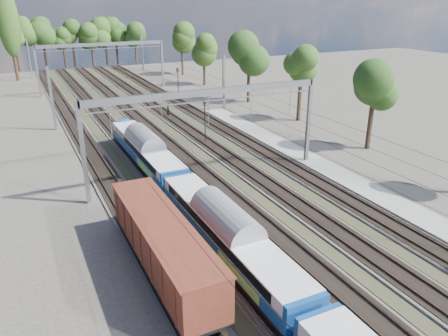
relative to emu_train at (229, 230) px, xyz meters
name	(u,v)px	position (x,y,z in m)	size (l,w,h in m)	color
track_bed	(161,138)	(4.50, 28.31, -2.22)	(21.00, 130.00, 0.34)	#47423A
platform	(376,195)	(16.50, 3.31, -2.17)	(3.00, 70.00, 0.30)	gray
catenary	(143,78)	(4.83, 36.00, 4.08)	(25.65, 130.00, 9.00)	gray
tree_belt	(120,39)	(11.66, 77.18, 5.76)	(38.63, 101.13, 11.62)	black
poplar	(8,23)	(-10.00, 81.31, 9.57)	(4.40, 4.40, 19.04)	black
emu_train	(229,230)	(0.00, 0.00, 0.00)	(2.70, 57.14, 3.94)	black
freight_boxcar	(163,244)	(-4.50, 0.38, -0.06)	(2.98, 14.40, 3.71)	black
worker	(168,111)	(9.05, 38.39, -1.45)	(0.64, 0.42, 1.75)	black
signal_near	(205,116)	(8.88, 24.22, 1.05)	(0.38, 0.35, 5.33)	black
signal_far	(178,80)	(14.27, 47.94, 1.24)	(0.40, 0.38, 5.63)	black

